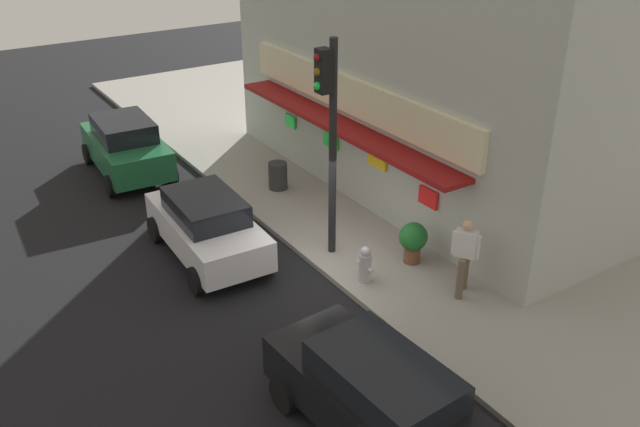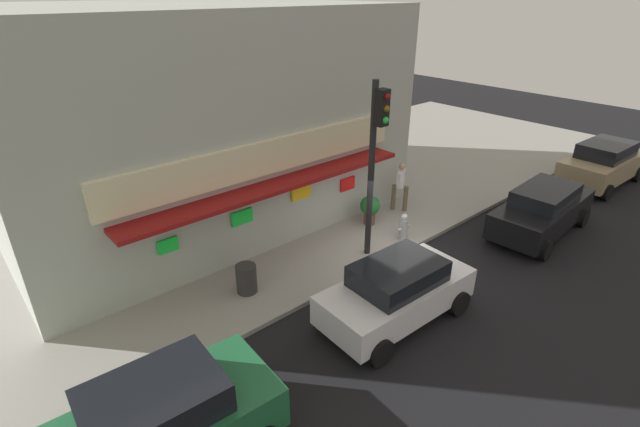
{
  "view_description": "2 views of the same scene",
  "coord_description": "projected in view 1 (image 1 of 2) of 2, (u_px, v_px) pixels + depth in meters",
  "views": [
    {
      "loc": [
        11.22,
        -7.29,
        8.4
      ],
      "look_at": [
        -0.04,
        0.04,
        1.51
      ],
      "focal_mm": 38.04,
      "sensor_mm": 36.0,
      "label": 1
    },
    {
      "loc": [
        -9.48,
        -7.48,
        7.35
      ],
      "look_at": [
        -1.86,
        1.28,
        1.67
      ],
      "focal_mm": 25.95,
      "sensor_mm": 36.0,
      "label": 2
    }
  ],
  "objects": [
    {
      "name": "parked_car_green",
      "position": [
        126.0,
        146.0,
        20.45
      ],
      "size": [
        4.07,
        2.22,
        1.73
      ],
      "color": "#1E6038",
      "rests_on": "ground_plane"
    },
    {
      "name": "parked_car_white",
      "position": [
        207.0,
        226.0,
        16.06
      ],
      "size": [
        3.99,
        2.07,
        1.59
      ],
      "color": "silver",
      "rests_on": "ground_plane"
    },
    {
      "name": "fire_hydrant",
      "position": [
        365.0,
        265.0,
        15.0
      ],
      "size": [
        0.52,
        0.28,
        0.87
      ],
      "color": "#B2B2B7",
      "rests_on": "sidewalk"
    },
    {
      "name": "sidewalk",
      "position": [
        503.0,
        206.0,
        18.65
      ],
      "size": [
        35.79,
        12.1,
        0.13
      ],
      "primitive_type": "cube",
      "color": "gray",
      "rests_on": "ground_plane"
    },
    {
      "name": "corner_building",
      "position": [
        489.0,
        54.0,
        19.74
      ],
      "size": [
        12.57,
        10.6,
        6.79
      ],
      "color": "#ADB2A8",
      "rests_on": "sidewalk"
    },
    {
      "name": "traffic_light",
      "position": [
        329.0,
        122.0,
        14.82
      ],
      "size": [
        0.32,
        0.58,
        5.12
      ],
      "color": "black",
      "rests_on": "sidewalk"
    },
    {
      "name": "potted_plant_by_doorway",
      "position": [
        413.0,
        240.0,
        15.64
      ],
      "size": [
        0.67,
        0.67,
        1.01
      ],
      "color": "brown",
      "rests_on": "sidewalk"
    },
    {
      "name": "parked_car_black",
      "position": [
        382.0,
        402.0,
        10.72
      ],
      "size": [
        4.55,
        2.11,
        1.63
      ],
      "color": "black",
      "rests_on": "ground_plane"
    },
    {
      "name": "pedestrian",
      "position": [
        465.0,
        253.0,
        14.31
      ],
      "size": [
        0.56,
        0.58,
        1.78
      ],
      "color": "brown",
      "rests_on": "sidewalk"
    },
    {
      "name": "trash_can",
      "position": [
        278.0,
        176.0,
        19.39
      ],
      "size": [
        0.54,
        0.54,
        0.78
      ],
      "primitive_type": "cylinder",
      "color": "#2D2D2D",
      "rests_on": "sidewalk"
    },
    {
      "name": "ground_plane",
      "position": [
        319.0,
        272.0,
        15.74
      ],
      "size": [
        53.68,
        53.68,
        0.0
      ],
      "primitive_type": "plane",
      "color": "black"
    }
  ]
}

